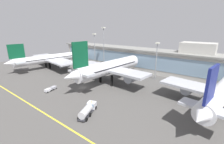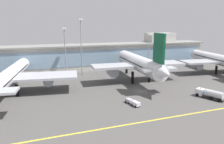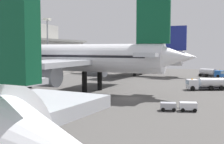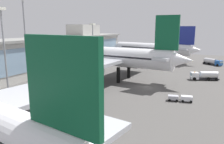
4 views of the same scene
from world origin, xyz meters
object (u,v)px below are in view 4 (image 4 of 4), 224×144
baggage_tug_near (180,98)px  apron_light_mast_east (25,29)px  fuel_tanker_truck (213,62)px  service_truck_far (203,75)px  apron_light_mast_centre (93,38)px  apron_light_mast_west (3,38)px  airliner_near_right (116,57)px  airliner_far_right (152,49)px

baggage_tug_near → apron_light_mast_east: apron_light_mast_east is taller
apron_light_mast_east → fuel_tanker_truck: bearing=-35.4°
service_truck_far → apron_light_mast_east: 57.99m
apron_light_mast_centre → apron_light_mast_east: (-35.32, 0.67, 4.06)m
baggage_tug_near → fuel_tanker_truck: bearing=72.4°
apron_light_mast_west → apron_light_mast_centre: 42.87m
apron_light_mast_west → apron_light_mast_centre: bearing=-0.2°
fuel_tanker_truck → apron_light_mast_east: 82.33m
airliner_near_right → apron_light_mast_centre: size_ratio=2.60×
apron_light_mast_east → baggage_tug_near: bearing=-81.0°
apron_light_mast_west → apron_light_mast_east: bearing=3.7°
airliner_near_right → apron_light_mast_east: apron_light_mast_east is taller
baggage_tug_near → apron_light_mast_centre: (28.59, 41.81, 11.99)m
baggage_tug_near → apron_light_mast_east: bearing=175.7°
service_truck_far → baggage_tug_near: bearing=61.4°
fuel_tanker_truck → service_truck_far: (-33.30, 1.45, 0.00)m
baggage_tug_near → apron_light_mast_west: 46.46m
baggage_tug_near → apron_light_mast_centre: size_ratio=0.31×
apron_light_mast_centre → apron_light_mast_east: size_ratio=0.72×
airliner_far_right → apron_light_mast_east: size_ratio=1.84×
airliner_far_right → service_truck_far: 42.17m
apron_light_mast_west → apron_light_mast_centre: (42.83, -0.18, -1.88)m
airliner_near_right → apron_light_mast_east: size_ratio=1.88×
airliner_near_right → fuel_tanker_truck: size_ratio=5.51×
apron_light_mast_west → service_truck_far: bearing=-48.2°
airliner_near_right → service_truck_far: bearing=-151.1°
fuel_tanker_truck → apron_light_mast_centre: 56.55m
apron_light_mast_centre → service_truck_far: bearing=-93.4°
airliner_near_right → service_truck_far: airliner_near_right is taller
airliner_near_right → service_truck_far: (12.39, -26.47, -6.10)m
fuel_tanker_truck → apron_light_mast_east: (-65.92, 46.87, 15.33)m
airliner_near_right → apron_light_mast_west: apron_light_mast_west is taller
airliner_near_right → apron_light_mast_west: (-27.75, 18.47, 7.06)m
airliner_near_right → apron_light_mast_west: bearing=60.2°
service_truck_far → fuel_tanker_truck: bearing=-114.6°
airliner_far_right → apron_light_mast_centre: size_ratio=2.55×
service_truck_far → apron_light_mast_centre: apron_light_mast_centre is taller
apron_light_mast_east → airliner_far_right: bearing=-15.7°
apron_light_mast_west → airliner_near_right: bearing=-33.6°
airliner_near_right → airliner_far_right: size_ratio=1.02×
airliner_near_right → baggage_tug_near: 27.97m
service_truck_far → apron_light_mast_centre: (2.70, 44.75, 11.28)m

